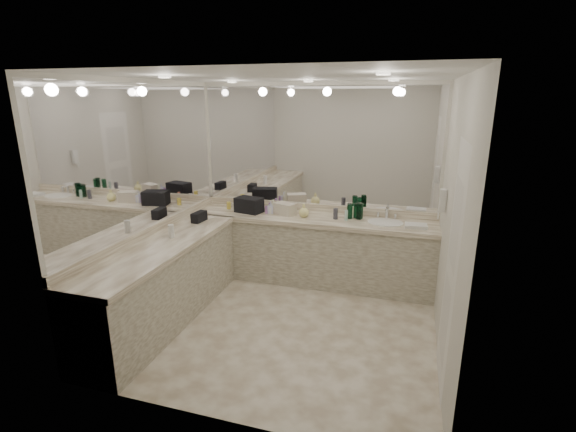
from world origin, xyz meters
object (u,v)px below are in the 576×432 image
(black_toiletry_bag, at_px, (249,205))
(cream_cosmetic_case, at_px, (285,209))
(hand_towel, at_px, (416,226))
(soap_bottle_b, at_px, (271,207))
(sink, at_px, (385,223))
(soap_bottle_a, at_px, (274,206))
(wall_phone, at_px, (442,200))
(soap_bottle_c, at_px, (304,210))

(black_toiletry_bag, xyz_separation_m, cream_cosmetic_case, (0.50, 0.03, -0.02))
(black_toiletry_bag, height_order, hand_towel, black_toiletry_bag)
(black_toiletry_bag, distance_m, soap_bottle_b, 0.31)
(black_toiletry_bag, distance_m, cream_cosmetic_case, 0.50)
(cream_cosmetic_case, bearing_deg, sink, 21.94)
(hand_towel, relative_size, soap_bottle_a, 1.39)
(black_toiletry_bag, bearing_deg, hand_towel, -1.74)
(soap_bottle_a, height_order, soap_bottle_b, soap_bottle_a)
(sink, bearing_deg, soap_bottle_b, -179.78)
(sink, height_order, black_toiletry_bag, black_toiletry_bag)
(cream_cosmetic_case, bearing_deg, soap_bottle_b, -155.78)
(cream_cosmetic_case, relative_size, soap_bottle_b, 1.63)
(wall_phone, relative_size, hand_towel, 0.93)
(hand_towel, distance_m, soap_bottle_c, 1.41)
(wall_phone, bearing_deg, black_toiletry_bag, 169.00)
(wall_phone, xyz_separation_m, soap_bottle_a, (-2.08, 0.52, -0.36))
(soap_bottle_b, distance_m, soap_bottle_c, 0.47)
(soap_bottle_b, bearing_deg, soap_bottle_c, -4.03)
(cream_cosmetic_case, height_order, soap_bottle_c, soap_bottle_c)
(wall_phone, distance_m, cream_cosmetic_case, 2.01)
(wall_phone, xyz_separation_m, cream_cosmetic_case, (-1.92, 0.50, -0.37))
(hand_towel, height_order, soap_bottle_c, soap_bottle_c)
(wall_phone, height_order, hand_towel, wall_phone)
(sink, height_order, wall_phone, wall_phone)
(black_toiletry_bag, height_order, soap_bottle_a, black_toiletry_bag)
(cream_cosmetic_case, distance_m, hand_towel, 1.68)
(soap_bottle_c, bearing_deg, wall_phone, -15.65)
(cream_cosmetic_case, bearing_deg, wall_phone, 7.34)
(cream_cosmetic_case, bearing_deg, soap_bottle_c, 13.45)
(sink, xyz_separation_m, soap_bottle_b, (-1.51, -0.01, 0.09))
(black_toiletry_bag, distance_m, hand_towel, 2.18)
(sink, bearing_deg, black_toiletry_bag, -179.04)
(sink, bearing_deg, hand_towel, -14.76)
(sink, height_order, cream_cosmetic_case, cream_cosmetic_case)
(soap_bottle_a, relative_size, soap_bottle_c, 1.07)
(sink, xyz_separation_m, cream_cosmetic_case, (-1.31, 0.00, 0.08))
(cream_cosmetic_case, relative_size, soap_bottle_a, 1.47)
(black_toiletry_bag, bearing_deg, soap_bottle_b, 4.62)
(soap_bottle_a, bearing_deg, cream_cosmetic_case, -7.71)
(soap_bottle_b, bearing_deg, soap_bottle_a, 45.24)
(soap_bottle_c, bearing_deg, black_toiletry_bag, 179.38)
(sink, height_order, hand_towel, hand_towel)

